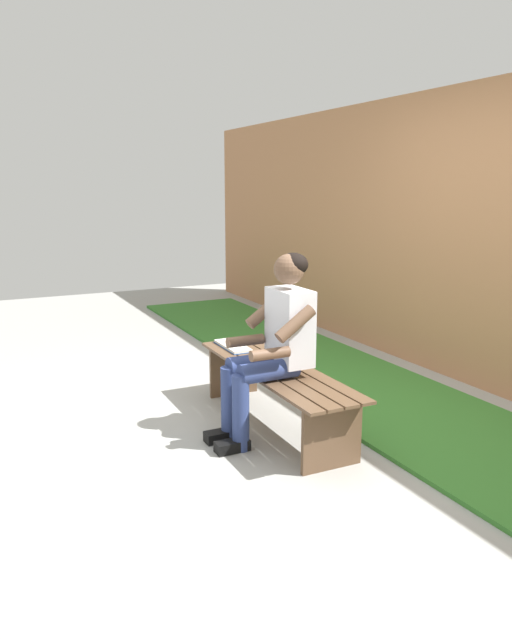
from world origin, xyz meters
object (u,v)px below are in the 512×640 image
apple (269,352)px  book_open (233,346)px  bench_near (275,381)px  person_seated (274,340)px

apple → book_open: apple is taller
bench_near → book_open: (0.61, 0.05, 0.11)m
person_seated → book_open: bearing=-3.6°
bench_near → book_open: 0.62m
apple → book_open: size_ratio=0.19×
bench_near → person_seated: 0.39m
bench_near → book_open: bearing=4.7°
person_seated → book_open: person_seated is taller
bench_near → apple: 0.29m
apple → book_open: 0.39m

